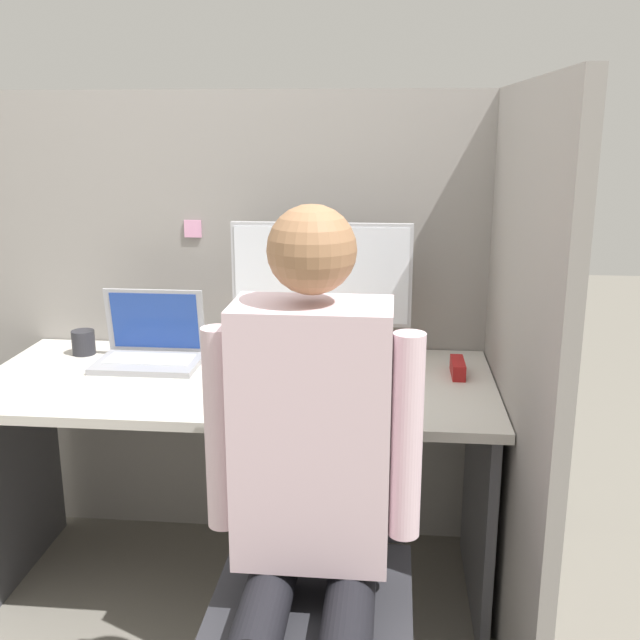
# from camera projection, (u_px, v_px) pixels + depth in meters

# --- Properties ---
(cubicle_panel_back) EXTENTS (2.14, 0.05, 1.66)m
(cubicle_panel_back) POSITION_uv_depth(u_px,v_px,m) (258.00, 323.00, 2.76)
(cubicle_panel_back) COLOR gray
(cubicle_panel_back) RESTS_ON ground
(cubicle_panel_right) EXTENTS (0.04, 1.39, 1.66)m
(cubicle_panel_right) POSITION_uv_depth(u_px,v_px,m) (510.00, 372.00, 2.23)
(cubicle_panel_right) COLOR gray
(cubicle_panel_right) RESTS_ON ground
(desk) EXTENTS (1.64, 0.74, 0.75)m
(desk) POSITION_uv_depth(u_px,v_px,m) (238.00, 429.00, 2.44)
(desk) COLOR beige
(desk) RESTS_ON ground
(paper_box) EXTENTS (0.30, 0.22, 0.08)m
(paper_box) POSITION_uv_depth(u_px,v_px,m) (321.00, 348.00, 2.58)
(paper_box) COLOR orange
(paper_box) RESTS_ON desk
(monitor) EXTENTS (0.61, 0.16, 0.39)m
(monitor) POSITION_uv_depth(u_px,v_px,m) (321.00, 278.00, 2.52)
(monitor) COLOR #B2B2B7
(monitor) RESTS_ON paper_box
(laptop) EXTENTS (0.34, 0.23, 0.25)m
(laptop) POSITION_uv_depth(u_px,v_px,m) (150.00, 350.00, 2.53)
(laptop) COLOR #99999E
(laptop) RESTS_ON desk
(mouse) EXTENTS (0.06, 0.05, 0.03)m
(mouse) POSITION_uv_depth(u_px,v_px,m) (219.00, 379.00, 2.34)
(mouse) COLOR black
(mouse) RESTS_ON desk
(stapler) EXTENTS (0.04, 0.14, 0.05)m
(stapler) POSITION_uv_depth(u_px,v_px,m) (458.00, 368.00, 2.42)
(stapler) COLOR #A31919
(stapler) RESTS_ON desk
(carrot_toy) EXTENTS (0.04, 0.13, 0.04)m
(carrot_toy) POSITION_uv_depth(u_px,v_px,m) (256.00, 401.00, 2.15)
(carrot_toy) COLOR orange
(carrot_toy) RESTS_ON desk
(office_chair) EXTENTS (0.52, 0.56, 1.01)m
(office_chair) POSITION_uv_depth(u_px,v_px,m) (317.00, 553.00, 1.82)
(office_chair) COLOR #2D2D33
(office_chair) RESTS_ON ground
(person) EXTENTS (0.48, 0.46, 1.39)m
(person) POSITION_uv_depth(u_px,v_px,m) (310.00, 483.00, 1.60)
(person) COLOR black
(person) RESTS_ON ground
(pen_cup) EXTENTS (0.08, 0.08, 0.09)m
(pen_cup) POSITION_uv_depth(u_px,v_px,m) (83.00, 342.00, 2.63)
(pen_cup) COLOR #28282D
(pen_cup) RESTS_ON desk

